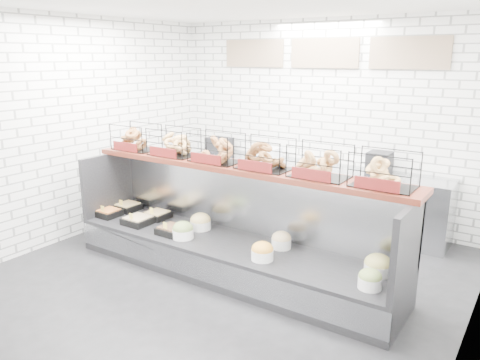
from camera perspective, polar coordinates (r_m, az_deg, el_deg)
The scene contains 5 objects.
ground at distance 5.36m, azimuth -3.24°, elevation -12.48°, with size 5.50×5.50×0.00m, color black.
room_shell at distance 5.27m, azimuth 0.44°, elevation 10.49°, with size 5.02×5.51×3.01m.
display_case at distance 5.48m, azimuth -1.17°, elevation -8.07°, with size 4.00×0.90×1.20m.
bagel_shelf at distance 5.29m, azimuth -0.06°, elevation 3.18°, with size 4.10×0.50×0.40m.
prep_counter at distance 7.14m, azimuth 8.41°, elevation -1.47°, with size 4.00×0.60×1.20m.
Camera 1 is at (2.89, -3.78, 2.46)m, focal length 35.00 mm.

